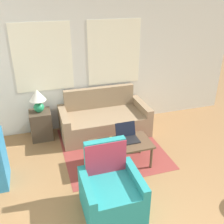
% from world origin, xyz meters
% --- Properties ---
extents(wall_back, '(6.67, 0.06, 2.60)m').
position_xyz_m(wall_back, '(-0.00, 3.48, 1.31)').
color(wall_back, silver).
rests_on(wall_back, ground_plane).
extents(rug, '(1.81, 1.95, 0.01)m').
position_xyz_m(rug, '(0.23, 2.40, 0.00)').
color(rug, brown).
rests_on(rug, ground_plane).
extents(couch, '(1.76, 0.89, 0.88)m').
position_xyz_m(couch, '(0.25, 3.02, 0.27)').
color(couch, '#937A5B').
rests_on(couch, ground_plane).
extents(armchair, '(0.76, 0.74, 0.95)m').
position_xyz_m(armchair, '(-0.23, 0.97, 0.29)').
color(armchair, teal).
rests_on(armchair, ground_plane).
extents(side_table, '(0.41, 0.41, 0.58)m').
position_xyz_m(side_table, '(-0.99, 3.17, 0.29)').
color(side_table, '#4C3D2D').
rests_on(side_table, ground_plane).
extents(table_lamp, '(0.31, 0.31, 0.45)m').
position_xyz_m(table_lamp, '(-0.99, 3.17, 0.86)').
color(table_lamp, '#1E8451').
rests_on(table_lamp, side_table).
extents(coffee_table, '(1.01, 0.56, 0.43)m').
position_xyz_m(coffee_table, '(0.23, 1.85, 0.38)').
color(coffee_table, brown).
rests_on(coffee_table, ground_plane).
extents(laptop, '(0.35, 0.32, 0.26)m').
position_xyz_m(laptop, '(0.37, 1.95, 0.49)').
color(laptop, black).
rests_on(laptop, coffee_table).
extents(cup_navy, '(0.08, 0.08, 0.10)m').
position_xyz_m(cup_navy, '(0.08, 1.92, 0.48)').
color(cup_navy, gold).
rests_on(cup_navy, coffee_table).
extents(snack_bowl, '(0.17, 0.17, 0.06)m').
position_xyz_m(snack_bowl, '(-0.07, 1.70, 0.46)').
color(snack_bowl, '#B23D38').
rests_on(snack_bowl, coffee_table).
extents(tv_remote, '(0.08, 0.16, 0.02)m').
position_xyz_m(tv_remote, '(0.13, 1.70, 0.44)').
color(tv_remote, black).
rests_on(tv_remote, coffee_table).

